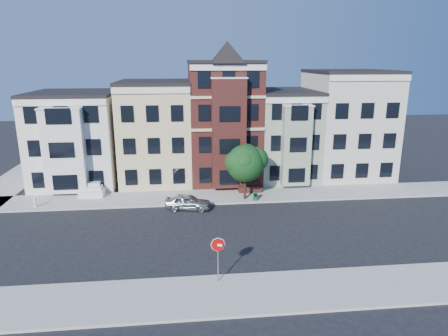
{
  "coord_description": "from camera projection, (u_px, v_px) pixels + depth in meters",
  "views": [
    {
      "loc": [
        -4.33,
        -26.86,
        12.35
      ],
      "look_at": [
        -1.17,
        2.89,
        4.2
      ],
      "focal_mm": 32.0,
      "sensor_mm": 36.0,
      "label": 1
    }
  ],
  "objects": [
    {
      "name": "parked_car",
      "position": [
        188.0,
        202.0,
        33.87
      ],
      "size": [
        4.07,
        2.22,
        1.31
      ],
      "primitive_type": "imported",
      "rotation": [
        0.0,
        0.0,
        1.39
      ],
      "color": "#ADB1B6",
      "rests_on": "ground"
    },
    {
      "name": "house_cream",
      "position": [
        347.0,
        125.0,
        43.3
      ],
      "size": [
        8.0,
        9.0,
        11.0
      ],
      "primitive_type": "cube",
      "color": "beige",
      "rests_on": "ground"
    },
    {
      "name": "far_sidewalk",
      "position": [
        231.0,
        196.0,
        37.11
      ],
      "size": [
        60.0,
        4.0,
        0.15
      ],
      "primitive_type": "cube",
      "color": "#9E9B93",
      "rests_on": "ground"
    },
    {
      "name": "fire_hydrant",
      "position": [
        35.0,
        203.0,
        34.05
      ],
      "size": [
        0.25,
        0.25,
        0.66
      ],
      "primitive_type": "cylinder",
      "rotation": [
        0.0,
        0.0,
        -0.09
      ],
      "color": "silver",
      "rests_on": "far_sidewalk"
    },
    {
      "name": "newspaper_box",
      "position": [
        255.0,
        196.0,
        35.66
      ],
      "size": [
        0.46,
        0.43,
        0.86
      ],
      "primitive_type": "cube",
      "rotation": [
        0.0,
        0.0,
        -0.26
      ],
      "color": "#0D4F1D",
      "rests_on": "far_sidewalk"
    },
    {
      "name": "house_white",
      "position": [
        77.0,
        139.0,
        40.66
      ],
      "size": [
        8.0,
        9.0,
        9.0
      ],
      "primitive_type": "cube",
      "color": "silver",
      "rests_on": "ground"
    },
    {
      "name": "house_green",
      "position": [
        283.0,
        135.0,
        42.85
      ],
      "size": [
        6.0,
        9.0,
        9.0
      ],
      "primitive_type": "cube",
      "color": "gray",
      "rests_on": "ground"
    },
    {
      "name": "house_yellow",
      "position": [
        156.0,
        133.0,
        41.34
      ],
      "size": [
        7.0,
        9.0,
        10.0
      ],
      "primitive_type": "cube",
      "color": "beige",
      "rests_on": "ground"
    },
    {
      "name": "ground",
      "position": [
        244.0,
        233.0,
        29.46
      ],
      "size": [
        120.0,
        120.0,
        0.0
      ],
      "primitive_type": "plane",
      "color": "black"
    },
    {
      "name": "near_sidewalk",
      "position": [
        266.0,
        292.0,
        21.76
      ],
      "size": [
        60.0,
        4.0,
        0.15
      ],
      "primitive_type": "cube",
      "color": "#9E9B93",
      "rests_on": "ground"
    },
    {
      "name": "house_brown",
      "position": [
        223.0,
        122.0,
        41.79
      ],
      "size": [
        7.0,
        9.0,
        12.0
      ],
      "primitive_type": "cube",
      "color": "#381613",
      "rests_on": "ground"
    },
    {
      "name": "street_tree",
      "position": [
        245.0,
        166.0,
        35.37
      ],
      "size": [
        6.87,
        6.87,
        6.17
      ],
      "primitive_type": null,
      "rotation": [
        0.0,
        0.0,
        -0.37
      ],
      "color": "#194A1A",
      "rests_on": "far_sidewalk"
    },
    {
      "name": "stop_sign",
      "position": [
        218.0,
        257.0,
        22.32
      ],
      "size": [
        0.82,
        0.42,
        3.04
      ],
      "primitive_type": null,
      "rotation": [
        0.0,
        0.0,
        -0.39
      ],
      "color": "#A70707",
      "rests_on": "near_sidewalk"
    }
  ]
}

